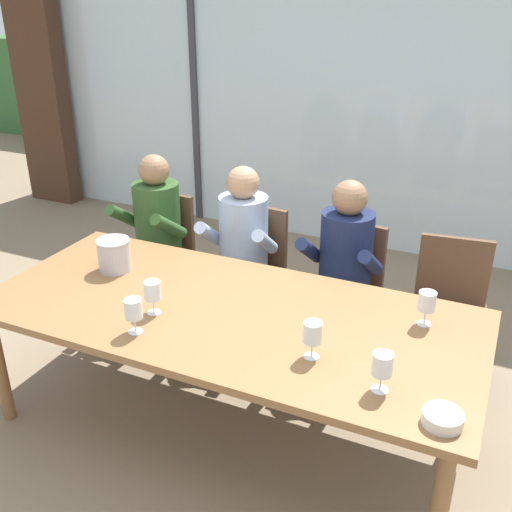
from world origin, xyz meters
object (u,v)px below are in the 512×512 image
at_px(ice_bucket_primary, 114,254).
at_px(tasting_bowl, 443,418).
at_px(wine_glass_by_right_taster, 427,303).
at_px(person_olive_shirt, 151,230).
at_px(wine_glass_by_left_taster, 382,366).
at_px(wine_glass_center_pour, 133,309).
at_px(chair_center, 345,281).
at_px(wine_glass_near_bucket, 313,333).
at_px(wine_glass_spare_empty, 152,292).
at_px(chair_near_curtain, 162,245).
at_px(chair_left_of_center, 251,261).
at_px(dining_table, 227,320).
at_px(person_navy_polo, 341,266).
at_px(chair_right_of_center, 449,301).
at_px(person_pale_blue_shirt, 239,247).

xyz_separation_m(ice_bucket_primary, tasting_bowl, (1.90, -0.56, -0.07)).
relative_size(tasting_bowl, wine_glass_by_right_taster, 0.88).
distance_m(person_olive_shirt, tasting_bowl, 2.47).
bearing_deg(wine_glass_by_left_taster, wine_glass_center_pour, -177.65).
distance_m(chair_center, wine_glass_by_left_taster, 1.44).
height_order(wine_glass_near_bucket, wine_glass_spare_empty, same).
bearing_deg(chair_center, person_olive_shirt, -166.23).
bearing_deg(wine_glass_spare_empty, chair_near_curtain, 122.00).
distance_m(chair_left_of_center, wine_glass_center_pour, 1.41).
bearing_deg(ice_bucket_primary, dining_table, -10.17).
bearing_deg(dining_table, ice_bucket_primary, 169.83).
distance_m(chair_near_curtain, wine_glass_by_right_taster, 2.11).
bearing_deg(person_navy_polo, wine_glass_near_bucket, -77.41).
xyz_separation_m(chair_near_curtain, chair_left_of_center, (0.71, 0.02, 0.00)).
height_order(chair_center, wine_glass_near_bucket, wine_glass_near_bucket).
bearing_deg(chair_left_of_center, chair_near_curtain, -171.88).
distance_m(chair_near_curtain, person_navy_polo, 1.40).
xyz_separation_m(chair_near_curtain, wine_glass_near_bucket, (1.56, -1.19, 0.35)).
relative_size(person_navy_polo, wine_glass_spare_empty, 6.86).
bearing_deg(wine_glass_by_left_taster, chair_right_of_center, 84.80).
bearing_deg(wine_glass_spare_empty, person_navy_polo, 56.96).
distance_m(chair_left_of_center, ice_bucket_primary, 1.02).
bearing_deg(wine_glass_center_pour, dining_table, 51.20).
bearing_deg(dining_table, wine_glass_spare_empty, -150.38).
xyz_separation_m(person_pale_blue_shirt, person_navy_polo, (0.68, -0.00, 0.00)).
bearing_deg(person_olive_shirt, dining_table, -34.94).
height_order(chair_left_of_center, wine_glass_by_right_taster, wine_glass_by_right_taster).
relative_size(chair_near_curtain, person_navy_polo, 0.73).
bearing_deg(chair_center, wine_glass_spare_empty, -111.77).
xyz_separation_m(wine_glass_center_pour, wine_glass_spare_empty, (-0.02, 0.19, -0.00)).
relative_size(chair_left_of_center, wine_glass_by_right_taster, 5.02).
bearing_deg(wine_glass_spare_empty, chair_center, 60.64).
distance_m(person_olive_shirt, wine_glass_center_pour, 1.41).
bearing_deg(chair_center, tasting_bowl, -53.35).
bearing_deg(wine_glass_center_pour, chair_left_of_center, 91.54).
bearing_deg(dining_table, chair_right_of_center, 45.41).
xyz_separation_m(dining_table, person_olive_shirt, (-1.02, 0.83, 0.01)).
relative_size(tasting_bowl, wine_glass_center_pour, 0.88).
distance_m(chair_center, wine_glass_center_pour, 1.53).
relative_size(ice_bucket_primary, wine_glass_spare_empty, 1.11).
height_order(chair_left_of_center, chair_center, same).
relative_size(person_navy_polo, wine_glass_center_pour, 6.86).
bearing_deg(tasting_bowl, wine_glass_by_left_taster, 158.76).
distance_m(chair_left_of_center, person_olive_shirt, 0.73).
height_order(wine_glass_by_left_taster, wine_glass_spare_empty, same).
relative_size(tasting_bowl, wine_glass_spare_empty, 0.88).
distance_m(chair_near_curtain, wine_glass_near_bucket, 2.00).
xyz_separation_m(dining_table, chair_near_curtain, (-1.04, 0.98, -0.16)).
bearing_deg(chair_left_of_center, person_navy_polo, -7.55).
relative_size(chair_center, person_olive_shirt, 0.73).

